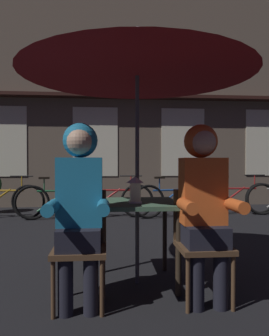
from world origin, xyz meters
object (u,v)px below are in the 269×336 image
(chair_left, at_px, (80,240))
(person_left_hooded, at_px, (80,195))
(bicycle_nearest, at_px, (2,201))
(bicycle_fifth, at_px, (237,198))
(cafe_table, at_px, (137,213))
(chair_right, at_px, (201,238))
(bicycle_second, at_px, (59,201))
(lantern, at_px, (135,189))
(person_right_hooded, at_px, (203,194))
(patio_umbrella, at_px, (137,55))
(bicycle_third, at_px, (111,200))
(bicycle_fourth, at_px, (173,200))

(chair_left, distance_m, person_left_hooded, 0.36)
(bicycle_nearest, bearing_deg, bicycle_fifth, 0.87)
(cafe_table, height_order, chair_right, chair_right)
(chair_left, bearing_deg, bicycle_nearest, 114.99)
(cafe_table, bearing_deg, bicycle_second, 109.17)
(lantern, bearing_deg, person_right_hooded, -32.83)
(person_left_hooded, bearing_deg, lantern, 35.95)
(person_left_hooded, bearing_deg, bicycle_nearest, 114.67)
(patio_umbrella, bearing_deg, person_right_hooded, -41.57)
(bicycle_second, bearing_deg, chair_left, -79.49)
(bicycle_third, relative_size, bicycle_fifth, 1.00)
(patio_umbrella, xyz_separation_m, bicycle_fifth, (2.45, 3.61, -1.71))
(lantern, relative_size, person_right_hooded, 0.17)
(bicycle_second, height_order, bicycle_fourth, same)
(bicycle_second, bearing_deg, lantern, -71.75)
(cafe_table, xyz_separation_m, bicycle_third, (-0.18, 3.43, -0.29))
(lantern, xyz_separation_m, bicycle_fifth, (2.48, 3.71, -0.51))
(lantern, distance_m, chair_left, 0.64)
(person_left_hooded, relative_size, bicycle_third, 0.83)
(chair_left, relative_size, bicycle_nearest, 0.52)
(cafe_table, distance_m, patio_umbrella, 1.42)
(lantern, bearing_deg, chair_right, -28.07)
(bicycle_third, bearing_deg, lantern, -87.53)
(chair_left, bearing_deg, bicycle_fourth, 67.88)
(chair_right, relative_size, person_right_hooded, 0.62)
(cafe_table, distance_m, bicycle_fourth, 3.53)
(lantern, height_order, person_left_hooded, person_left_hooded)
(cafe_table, xyz_separation_m, person_left_hooded, (-0.48, -0.43, 0.21))
(person_left_hooded, bearing_deg, chair_right, 3.39)
(chair_right, distance_m, bicycle_fourth, 3.78)
(person_right_hooded, height_order, bicycle_nearest, person_right_hooded)
(lantern, bearing_deg, bicycle_nearest, 122.00)
(chair_left, xyz_separation_m, chair_right, (0.96, 0.00, 0.00))
(cafe_table, xyz_separation_m, chair_right, (0.48, -0.37, -0.15))
(lantern, xyz_separation_m, chair_right, (0.51, -0.27, -0.37))
(bicycle_fourth, bearing_deg, bicycle_nearest, 176.99)
(lantern, bearing_deg, person_left_hooded, -144.05)
(person_right_hooded, bearing_deg, lantern, 147.17)
(patio_umbrella, distance_m, bicycle_second, 3.97)
(patio_umbrella, relative_size, chair_left, 2.66)
(chair_left, xyz_separation_m, person_left_hooded, (-0.00, -0.06, 0.36))
(chair_left, distance_m, bicycle_fourth, 4.03)
(patio_umbrella, relative_size, person_left_hooded, 1.65)
(chair_left, distance_m, person_right_hooded, 1.03)
(chair_left, xyz_separation_m, bicycle_nearest, (-1.82, 3.91, -0.14))
(bicycle_nearest, distance_m, bicycle_second, 1.14)
(lantern, relative_size, chair_left, 0.27)
(bicycle_second, bearing_deg, bicycle_fourth, -0.44)
(chair_left, distance_m, bicycle_second, 3.82)
(cafe_table, height_order, person_left_hooded, person_left_hooded)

